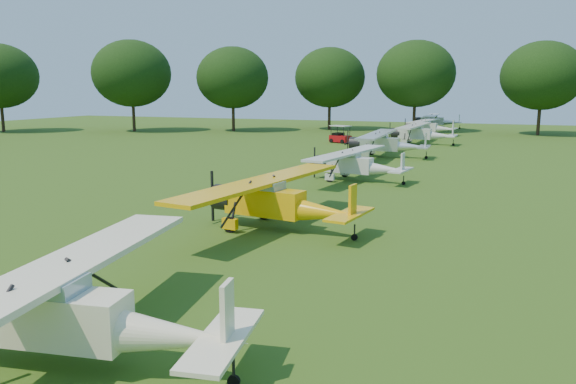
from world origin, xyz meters
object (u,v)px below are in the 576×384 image
Objects in this scene: aircraft_4 at (385,142)px; aircraft_5 at (420,132)px; aircraft_1 at (71,311)px; golf_cart at (340,137)px; aircraft_3 at (356,163)px; aircraft_2 at (276,199)px; aircraft_6 at (428,126)px; aircraft_7 at (436,120)px.

aircraft_4 is 13.36m from aircraft_5.
aircraft_5 is at bearing 83.10° from aircraft_4.
aircraft_1 reaches higher than golf_cart.
golf_cart is at bearing -167.70° from aircraft_5.
aircraft_2 is at bearing -81.77° from aircraft_3.
aircraft_6 is 14.10m from aircraft_7.
aircraft_4 reaches higher than aircraft_7.
aircraft_3 is at bearing -87.90° from aircraft_5.
aircraft_4 is at bearing -83.42° from aircraft_6.
aircraft_7 reaches higher than aircraft_6.
aircraft_4 is at bearing 83.29° from aircraft_1.
aircraft_2 reaches higher than aircraft_4.
aircraft_4 is 40.06m from aircraft_7.
aircraft_5 is (-0.09, 54.32, -0.00)m from aircraft_1.
aircraft_4 is at bearing 101.61° from aircraft_3.
aircraft_2 is at bearing -56.01° from golf_cart.
aircraft_4 is 4.51× the size of golf_cart.
aircraft_3 is 4.09× the size of golf_cart.
aircraft_7 reaches higher than aircraft_3.
aircraft_7 is at bearing 95.74° from aircraft_5.
aircraft_2 reaches higher than aircraft_6.
aircraft_2 is at bearing -87.58° from aircraft_5.
aircraft_3 is 26.99m from golf_cart.
golf_cart is at bearing 120.76° from aircraft_4.
aircraft_1 is at bearing -79.26° from aircraft_2.
golf_cart is at bearing -106.89° from aircraft_7.
aircraft_2 is at bearing -91.32° from aircraft_7.
aircraft_3 is 53.86m from aircraft_7.
golf_cart is (-8.07, -14.10, -0.60)m from aircraft_6.
aircraft_4 is at bearing -35.52° from golf_cart.
aircraft_7 is 4.40× the size of golf_cart.
aircraft_3 is 39.77m from aircraft_6.
aircraft_1 reaches higher than aircraft_3.
aircraft_4 reaches higher than aircraft_1.
aircraft_2 reaches higher than aircraft_1.
aircraft_5 is 1.08× the size of aircraft_6.
aircraft_3 is at bearing -88.15° from aircraft_4.
aircraft_2 is 27.92m from aircraft_4.
aircraft_1 is 1.10× the size of aircraft_3.
aircraft_6 is 0.95× the size of aircraft_7.
aircraft_2 reaches higher than aircraft_7.
aircraft_1 is at bearing -80.59° from aircraft_3.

